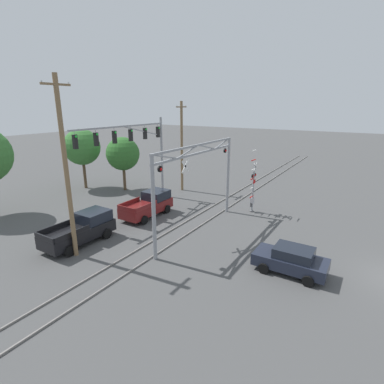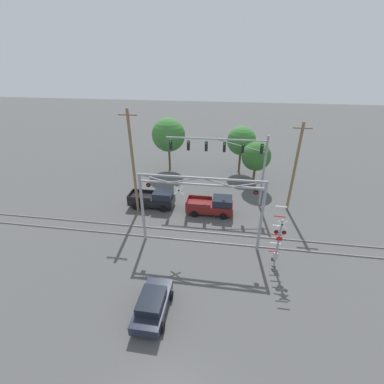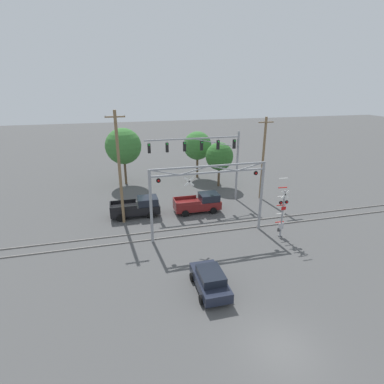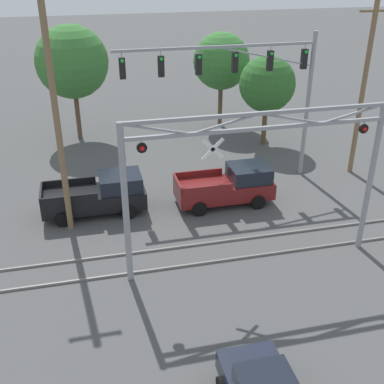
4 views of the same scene
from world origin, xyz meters
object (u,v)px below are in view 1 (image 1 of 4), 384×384
at_px(traffic_signal_span, 140,144).
at_px(pickup_truck_lead, 149,205).
at_px(sedan_waiting, 291,260).
at_px(utility_pole_left, 66,169).
at_px(background_tree_beyond_span, 123,154).
at_px(background_tree_far_left_verge, 82,147).
at_px(crossing_signal_mast, 253,188).
at_px(pickup_truck_following, 82,229).
at_px(crossing_gantry, 198,174).
at_px(utility_pole_right, 182,146).

bearing_deg(traffic_signal_span, pickup_truck_lead, -128.58).
distance_m(sedan_waiting, utility_pole_left, 14.10).
relative_size(background_tree_beyond_span, background_tree_far_left_verge, 0.88).
bearing_deg(crossing_signal_mast, pickup_truck_lead, 127.40).
bearing_deg(background_tree_far_left_verge, utility_pole_left, -131.12).
relative_size(crossing_signal_mast, sedan_waiting, 1.39).
height_order(sedan_waiting, background_tree_beyond_span, background_tree_beyond_span).
bearing_deg(utility_pole_left, pickup_truck_following, 38.71).
relative_size(crossing_gantry, background_tree_beyond_span, 1.76).
xyz_separation_m(traffic_signal_span, pickup_truck_following, (-8.58, -1.99, -4.89)).
distance_m(crossing_gantry, traffic_signal_span, 8.42).
bearing_deg(crossing_gantry, utility_pole_right, 39.69).
bearing_deg(pickup_truck_following, sedan_waiting, -74.56).
distance_m(crossing_gantry, pickup_truck_lead, 6.43).
distance_m(traffic_signal_span, background_tree_far_left_verge, 9.65).
height_order(crossing_signal_mast, background_tree_beyond_span, background_tree_beyond_span).
height_order(crossing_gantry, sedan_waiting, crossing_gantry).
xyz_separation_m(traffic_signal_span, pickup_truck_lead, (-1.99, -2.50, -4.89)).
bearing_deg(traffic_signal_span, utility_pole_right, -4.13).
distance_m(sedan_waiting, background_tree_far_left_verge, 25.91).
distance_m(crossing_signal_mast, background_tree_beyond_span, 14.97).
distance_m(crossing_signal_mast, utility_pole_left, 15.55).
relative_size(crossing_gantry, utility_pole_right, 1.08).
height_order(crossing_gantry, background_tree_far_left_verge, background_tree_far_left_verge).
bearing_deg(background_tree_beyond_span, background_tree_far_left_verge, 111.71).
bearing_deg(background_tree_far_left_verge, traffic_signal_span, -96.13).
distance_m(background_tree_beyond_span, background_tree_far_left_verge, 4.86).
height_order(crossing_signal_mast, pickup_truck_lead, crossing_signal_mast).
bearing_deg(utility_pole_left, utility_pole_right, 9.62).
bearing_deg(pickup_truck_lead, background_tree_far_left_verge, 75.93).
bearing_deg(utility_pole_left, background_tree_far_left_verge, 48.88).
height_order(utility_pole_left, background_tree_far_left_verge, utility_pole_left).
relative_size(utility_pole_right, background_tree_beyond_span, 1.63).
bearing_deg(crossing_gantry, pickup_truck_lead, 82.37).
bearing_deg(background_tree_beyond_span, utility_pole_right, -58.26).
relative_size(pickup_truck_following, sedan_waiting, 1.25).
distance_m(crossing_gantry, crossing_signal_mast, 6.94).
bearing_deg(utility_pole_left, sedan_waiting, -66.76).
distance_m(pickup_truck_lead, pickup_truck_following, 6.61).
bearing_deg(traffic_signal_span, background_tree_beyond_span, 61.01).
distance_m(crossing_gantry, utility_pole_left, 8.81).
bearing_deg(utility_pole_left, pickup_truck_lead, 5.06).
xyz_separation_m(pickup_truck_following, background_tree_beyond_span, (11.38, 7.05, 3.13)).
relative_size(crossing_gantry, pickup_truck_lead, 2.10).
distance_m(crossing_signal_mast, traffic_signal_span, 11.03).
xyz_separation_m(traffic_signal_span, background_tree_beyond_span, (2.80, 5.06, -1.76)).
bearing_deg(pickup_truck_lead, traffic_signal_span, 51.42).
bearing_deg(crossing_signal_mast, crossing_gantry, 163.02).
bearing_deg(background_tree_far_left_verge, pickup_truck_lead, -104.07).
height_order(utility_pole_right, background_tree_far_left_verge, utility_pole_right).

